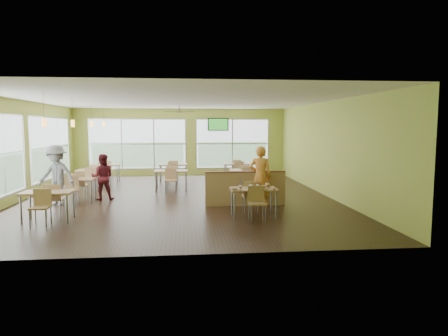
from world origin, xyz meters
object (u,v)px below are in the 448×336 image
(half_wall_divider, at_px, (245,188))
(main_table, at_px, (254,193))
(man_plaid, at_px, (260,176))
(food_basket, at_px, (265,187))

(half_wall_divider, bearing_deg, main_table, -90.00)
(man_plaid, bearing_deg, food_basket, 104.76)
(man_plaid, bearing_deg, half_wall_divider, 7.75)
(main_table, height_order, man_plaid, man_plaid)
(main_table, bearing_deg, food_basket, 12.01)
(main_table, relative_size, half_wall_divider, 0.63)
(main_table, xyz_separation_m, food_basket, (0.32, 0.07, 0.15))
(main_table, bearing_deg, half_wall_divider, 90.00)
(main_table, distance_m, food_basket, 0.36)
(half_wall_divider, relative_size, man_plaid, 1.34)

